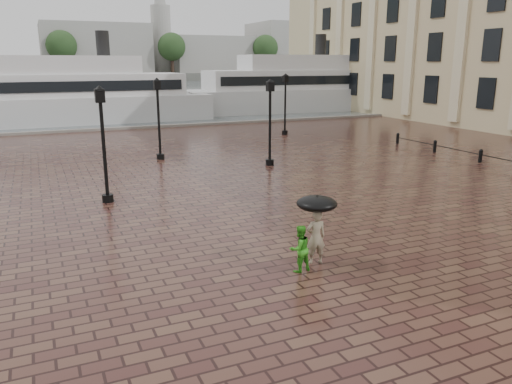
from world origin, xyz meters
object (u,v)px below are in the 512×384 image
at_px(ferry_near, 73,96).
at_px(street_lamps, 167,119).
at_px(child_pedestrian, 300,249).
at_px(ferry_far, 296,88).
at_px(adult_pedestrian, 316,237).

bearing_deg(ferry_near, street_lamps, -81.84).
distance_m(child_pedestrian, ferry_near, 37.50).
height_order(child_pedestrian, ferry_far, ferry_far).
relative_size(street_lamps, ferry_near, 0.87).
xyz_separation_m(child_pedestrian, ferry_near, (-2.75, 37.36, 1.78)).
bearing_deg(child_pedestrian, ferry_far, -126.24).
bearing_deg(ferry_far, street_lamps, -129.92).
bearing_deg(adult_pedestrian, ferry_near, -75.28).
distance_m(adult_pedestrian, ferry_far, 44.13).
distance_m(street_lamps, ferry_far, 30.52).
distance_m(street_lamps, child_pedestrian, 16.72).
distance_m(adult_pedestrian, ferry_near, 37.25).
bearing_deg(child_pedestrian, ferry_near, -94.06).
bearing_deg(ferry_near, adult_pedestrian, -85.99).
bearing_deg(adult_pedestrian, street_lamps, -80.62).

